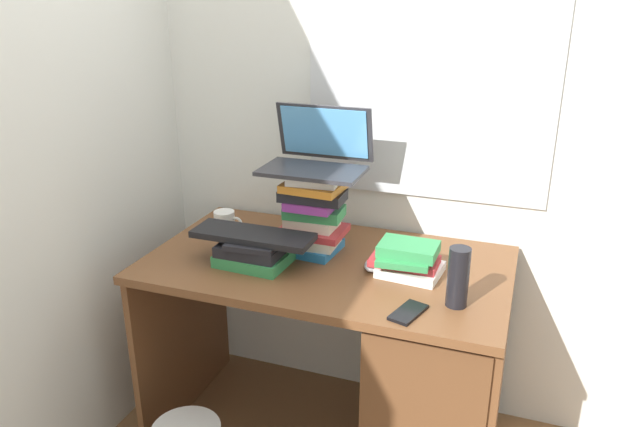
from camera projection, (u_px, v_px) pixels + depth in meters
wall_back at (364, 89)px, 2.30m from camera, size 6.00×0.06×2.60m
wall_left at (109, 93)px, 2.21m from camera, size 0.05×6.00×2.60m
desk at (408, 367)px, 2.13m from camera, size 1.25×0.72×0.76m
book_stack_tall at (313, 213)px, 2.16m from camera, size 0.23×0.20×0.30m
book_stack_keyboard_riser at (254, 252)px, 2.10m from camera, size 0.25×0.19×0.10m
book_stack_side at (407, 259)px, 2.02m from camera, size 0.24×0.20×0.11m
laptop at (317, 154)px, 2.14m from camera, size 0.35×0.27×0.22m
keyboard at (253, 235)px, 2.07m from camera, size 0.42×0.14×0.02m
computer_mouse at (374, 264)px, 2.07m from camera, size 0.06×0.10×0.04m
mug at (225, 222)px, 2.36m from camera, size 0.12×0.08×0.09m
water_bottle at (458, 277)px, 1.81m from camera, size 0.06×0.06×0.19m
cell_phone at (408, 312)px, 1.79m from camera, size 0.10×0.15×0.01m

